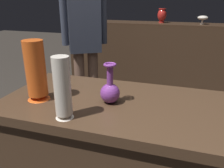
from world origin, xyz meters
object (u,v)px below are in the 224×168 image
Objects in this scene: shelf_vase_right at (203,18)px; shelf_vase_far_left at (90,11)px; vase_tall_behind at (62,89)px; shelf_vase_center at (162,15)px; visitor_near_left at (85,38)px; vase_centerpiece at (110,90)px; vase_left_accent at (36,72)px.

shelf_vase_far_left is at bearing 179.32° from shelf_vase_right.
shelf_vase_right is (0.68, 2.43, 0.13)m from vase_tall_behind.
shelf_vase_far_left reaches higher than shelf_vase_center.
visitor_near_left is at bearing -121.26° from shelf_vase_center.
vase_tall_behind is 2.22× the size of shelf_vase_right.
shelf_vase_center reaches higher than vase_centerpiece.
vase_left_accent is 1.70× the size of shelf_vase_center.
shelf_vase_center is at bearing 80.27° from vase_left_accent.
vase_left_accent is at bearing -111.86° from shelf_vase_right.
vase_centerpiece is 1.13× the size of shelf_vase_center.
shelf_vase_far_left is 1.56m from shelf_vase_right.
vase_left_accent is 2.35m from shelf_vase_center.
shelf_vase_center is 0.70× the size of shelf_vase_far_left.
vase_tall_behind is at bearing -124.60° from vase_centerpiece.
vase_centerpiece is 2.28m from shelf_vase_right.
shelf_vase_center is (0.16, 2.46, 0.15)m from vase_tall_behind.
shelf_vase_far_left is (-1.03, 2.23, 0.25)m from vase_centerpiece.
vase_tall_behind is at bearing -70.30° from shelf_vase_far_left.
visitor_near_left reaches higher than vase_left_accent.
vase_tall_behind reaches higher than vase_centerpiece.
shelf_vase_center is 1.04m from shelf_vase_far_left.
visitor_near_left is (-0.65, 1.15, 0.06)m from vase_centerpiece.
vase_tall_behind is 0.18× the size of visitor_near_left.
shelf_vase_center is (0.01, 2.24, 0.22)m from vase_centerpiece.
vase_tall_behind is 1.45m from visitor_near_left.
shelf_vase_center is 1.28m from visitor_near_left.
visitor_near_left is at bearing -70.63° from shelf_vase_far_left.
shelf_vase_right is at bearing -0.68° from shelf_vase_far_left.
shelf_vase_far_left is at bearing -179.42° from shelf_vase_center.
shelf_vase_right is at bearing 74.24° from vase_tall_behind.
shelf_vase_right is at bearing 76.39° from vase_centerpiece.
visitor_near_left is (-1.18, -1.06, -0.14)m from shelf_vase_right.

